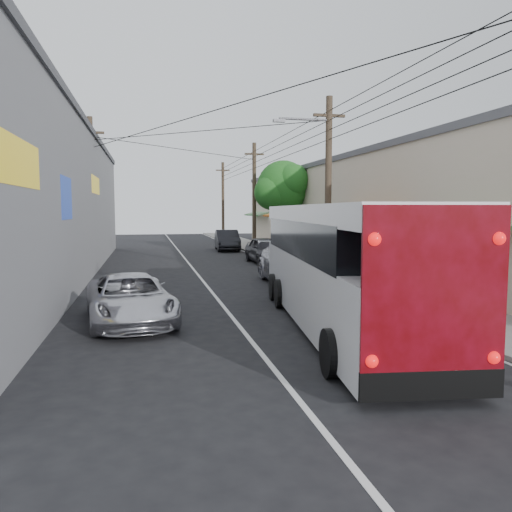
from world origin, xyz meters
The scene contains 13 objects.
ground centered at (0.00, 0.00, 0.00)m, with size 120.00×120.00×0.00m, color black.
sidewalk centered at (6.50, 20.00, 0.06)m, with size 3.00×80.00×0.12m, color slate.
building_right centered at (10.99, 22.00, 3.15)m, with size 7.09×40.00×6.25m.
building_left centered at (-8.50, 18.00, 3.65)m, with size 7.20×36.00×7.25m.
utility_poles centered at (3.13, 20.33, 4.13)m, with size 11.80×45.28×8.00m.
street_tree centered at (6.87, 26.02, 4.67)m, with size 4.40×4.00×6.60m.
coach_bus centered at (2.63, 5.36, 1.73)m, with size 3.78×11.79×3.34m.
jeepney centered at (-2.96, 7.10, 0.69)m, with size 2.28×4.94×1.37m, color silver.
parked_suv centered at (3.80, 13.00, 0.92)m, with size 2.57×6.32×1.83m, color #A5A5AE.
parked_car_mid centered at (4.60, 21.82, 0.80)m, with size 1.89×4.70×1.60m, color #25252A.
parked_car_far centered at (3.80, 31.74, 0.81)m, with size 1.72×4.94×1.63m, color black.
pedestrian_near centered at (7.60, 14.44, 0.96)m, with size 0.62×0.40×1.69m, color pink.
pedestrian_far centered at (5.65, 14.08, 0.96)m, with size 0.82×0.64×1.68m, color #8DABCE.
Camera 1 is at (-2.47, -7.39, 3.21)m, focal length 35.00 mm.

